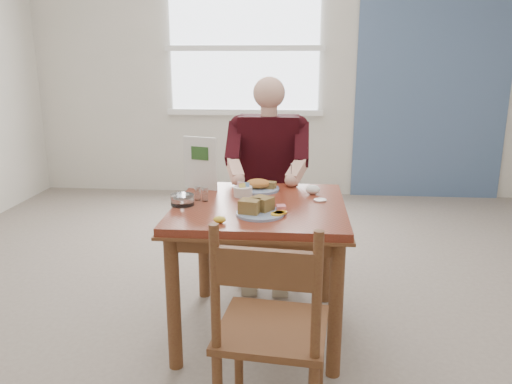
# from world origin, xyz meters

# --- Properties ---
(floor) EXTENTS (6.00, 6.00, 0.00)m
(floor) POSITION_xyz_m (0.00, 0.00, 0.00)
(floor) COLOR #6F635A
(floor) RESTS_ON ground
(wall_back) EXTENTS (5.50, 0.00, 5.50)m
(wall_back) POSITION_xyz_m (0.00, 3.00, 1.40)
(wall_back) COLOR beige
(wall_back) RESTS_ON ground
(accent_panel) EXTENTS (1.60, 0.02, 2.80)m
(accent_panel) POSITION_xyz_m (1.60, 2.98, 1.40)
(accent_panel) COLOR #475F85
(accent_panel) RESTS_ON ground
(lemon_wedge) EXTENTS (0.06, 0.05, 0.03)m
(lemon_wedge) POSITION_xyz_m (-0.16, -0.34, 0.77)
(lemon_wedge) COLOR gold
(lemon_wedge) RESTS_ON table
(napkin) EXTENTS (0.09, 0.07, 0.05)m
(napkin) POSITION_xyz_m (0.29, 0.21, 0.78)
(napkin) COLOR white
(napkin) RESTS_ON table
(metal_dish) EXTENTS (0.07, 0.07, 0.01)m
(metal_dish) POSITION_xyz_m (0.32, 0.08, 0.75)
(metal_dish) COLOR silver
(metal_dish) RESTS_ON table
(window) EXTENTS (1.72, 0.04, 1.42)m
(window) POSITION_xyz_m (-0.40, 2.97, 1.60)
(window) COLOR white
(window) RESTS_ON wall_back
(table) EXTENTS (0.92, 0.92, 0.75)m
(table) POSITION_xyz_m (0.00, 0.00, 0.64)
(table) COLOR maroon
(table) RESTS_ON ground
(chair_far) EXTENTS (0.42, 0.42, 0.95)m
(chair_far) POSITION_xyz_m (0.00, 0.80, 0.48)
(chair_far) COLOR brown
(chair_far) RESTS_ON ground
(chair_near) EXTENTS (0.46, 0.46, 0.95)m
(chair_near) POSITION_xyz_m (0.11, -0.83, 0.48)
(chair_near) COLOR brown
(chair_near) RESTS_ON ground
(diner) EXTENTS (0.53, 0.56, 1.39)m
(diner) POSITION_xyz_m (0.00, 0.71, 0.81)
(diner) COLOR tan
(diner) RESTS_ON chair_far
(near_plate) EXTENTS (0.31, 0.31, 0.08)m
(near_plate) POSITION_xyz_m (0.01, -0.19, 0.78)
(near_plate) COLOR white
(near_plate) RESTS_ON table
(far_plate) EXTENTS (0.29, 0.29, 0.07)m
(far_plate) POSITION_xyz_m (-0.03, 0.28, 0.77)
(far_plate) COLOR white
(far_plate) RESTS_ON table
(caddy) EXTENTS (0.12, 0.12, 0.08)m
(caddy) POSITION_xyz_m (-0.11, 0.14, 0.78)
(caddy) COLOR white
(caddy) RESTS_ON table
(shakers) EXTENTS (0.09, 0.06, 0.08)m
(shakers) POSITION_xyz_m (-0.32, 0.03, 0.79)
(shakers) COLOR white
(shakers) RESTS_ON table
(creamer) EXTENTS (0.13, 0.13, 0.06)m
(creamer) POSITION_xyz_m (-0.40, -0.06, 0.78)
(creamer) COLOR white
(creamer) RESTS_ON table
(menu) EXTENTS (0.21, 0.08, 0.31)m
(menu) POSITION_xyz_m (-0.37, 0.28, 0.91)
(menu) COLOR white
(menu) RESTS_ON table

